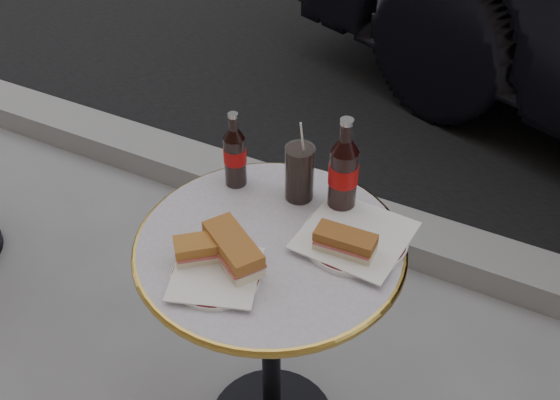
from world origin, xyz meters
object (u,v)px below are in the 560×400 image
at_px(plate_left, 216,276).
at_px(cola_bottle_right, 344,166).
at_px(bistro_table, 271,346).
at_px(plate_right, 355,238).
at_px(cola_bottle_left, 235,149).
at_px(cola_glass, 300,173).

relative_size(plate_left, cola_bottle_right, 0.76).
distance_m(bistro_table, plate_right, 0.42).
distance_m(cola_bottle_left, cola_glass, 0.17).
xyz_separation_m(cola_bottle_right, cola_glass, (-0.11, -0.01, -0.05)).
bearing_deg(cola_bottle_right, cola_bottle_left, -173.97).
height_order(plate_left, cola_bottle_left, cola_bottle_left).
bearing_deg(cola_glass, plate_left, -96.18).
bearing_deg(bistro_table, cola_glass, 94.49).
xyz_separation_m(bistro_table, cola_glass, (-0.01, 0.18, 0.44)).
xyz_separation_m(plate_left, cola_bottle_left, (-0.13, 0.31, 0.10)).
bearing_deg(plate_left, cola_bottle_right, 66.75).
relative_size(cola_bottle_right, cola_glass, 1.72).
height_order(bistro_table, plate_left, plate_left).
relative_size(bistro_table, cola_glass, 5.01).
bearing_deg(bistro_table, plate_left, -108.16).
bearing_deg(cola_bottle_right, plate_right, -50.67).
height_order(cola_bottle_left, cola_glass, cola_bottle_left).
bearing_deg(cola_bottle_left, plate_right, -9.89).
height_order(plate_right, cola_bottle_left, cola_bottle_left).
bearing_deg(cola_bottle_right, bistro_table, -117.16).
bearing_deg(plate_left, plate_right, 48.63).
relative_size(cola_bottle_left, cola_glass, 1.39).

